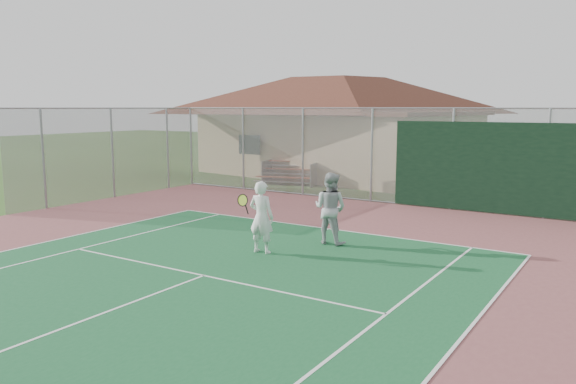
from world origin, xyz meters
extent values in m
cylinder|color=gray|center=(-10.00, 17.00, 1.75)|extent=(0.08, 0.08, 3.50)
cylinder|color=gray|center=(-7.00, 17.00, 1.75)|extent=(0.08, 0.08, 3.50)
cylinder|color=gray|center=(-4.00, 17.00, 1.75)|extent=(0.08, 0.08, 3.50)
cylinder|color=gray|center=(-1.00, 17.00, 1.75)|extent=(0.08, 0.08, 3.50)
cylinder|color=gray|center=(2.00, 17.00, 1.75)|extent=(0.08, 0.08, 3.50)
cylinder|color=gray|center=(5.00, 17.00, 1.75)|extent=(0.08, 0.08, 3.50)
cylinder|color=gray|center=(0.00, 17.00, 3.50)|extent=(20.00, 0.05, 0.05)
cylinder|color=gray|center=(0.00, 17.00, 0.05)|extent=(20.00, 0.05, 0.05)
cube|color=#999EA0|center=(0.00, 17.00, 1.75)|extent=(20.00, 0.02, 3.50)
cube|color=black|center=(5.00, 16.95, 1.55)|extent=(10.00, 0.04, 3.00)
cylinder|color=gray|center=(-10.00, 15.50, 1.75)|extent=(0.08, 0.08, 3.50)
cylinder|color=gray|center=(-10.00, 12.50, 1.75)|extent=(0.08, 0.08, 3.50)
cylinder|color=gray|center=(-10.00, 9.50, 1.75)|extent=(0.08, 0.08, 3.50)
cube|color=#999EA0|center=(-10.00, 12.50, 1.75)|extent=(0.02, 9.00, 3.50)
cube|color=tan|center=(-6.34, 24.41, 1.60)|extent=(13.85, 10.26, 3.19)
cube|color=brown|center=(-6.34, 24.41, 3.24)|extent=(14.46, 10.86, 0.19)
pyramid|color=brown|center=(-6.34, 24.41, 5.10)|extent=(15.24, 11.28, 1.91)
cube|color=black|center=(-4.21, 20.12, 1.12)|extent=(0.96, 0.06, 2.23)
cube|color=#A04425|center=(-6.36, 19.31, 0.33)|extent=(2.81, 0.98, 0.05)
cube|color=#B2B5BA|center=(-6.36, 19.07, 0.14)|extent=(2.80, 0.95, 0.04)
cube|color=#A04425|center=(-6.36, 19.83, 0.66)|extent=(2.81, 0.98, 0.05)
cube|color=#B2B5BA|center=(-6.36, 19.59, 0.47)|extent=(2.80, 0.95, 0.04)
cube|color=#A04425|center=(-6.36, 20.35, 0.99)|extent=(2.81, 0.98, 0.05)
cube|color=#B2B5BA|center=(-6.36, 20.11, 0.80)|extent=(2.80, 0.95, 0.04)
cube|color=#B2B5BA|center=(-7.68, 19.83, 0.52)|extent=(0.49, 1.66, 1.04)
cube|color=#B2B5BA|center=(-5.04, 19.83, 0.52)|extent=(0.49, 1.66, 1.04)
imported|color=white|center=(-0.07, 8.61, 0.88)|extent=(0.68, 0.47, 1.76)
imported|color=#A8ABAD|center=(0.87, 10.35, 0.93)|extent=(0.91, 0.71, 1.85)
camera|label=1|loc=(7.67, -2.23, 3.52)|focal=35.00mm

